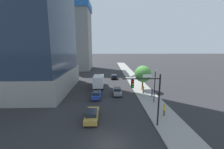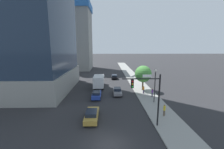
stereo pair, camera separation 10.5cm
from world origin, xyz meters
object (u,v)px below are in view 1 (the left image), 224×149
Objects in this scene: car_gray at (117,91)px; pedestrian_orange_shirt at (143,90)px; street_tree at (143,74)px; car_gold at (92,115)px; street_lamp at (155,81)px; box_truck at (99,81)px; pedestrian_purple_shirt at (152,92)px; car_black at (114,77)px; pedestrian_yellow_shirt at (164,110)px; car_blue at (97,94)px; construction_building at (74,34)px; traffic_light_pole at (148,91)px.

pedestrian_orange_shirt is at bearing 0.96° from car_gray.
pedestrian_orange_shirt is at bearing -98.93° from street_tree.
street_lamp is at bearing 29.60° from car_gold.
box_truck is at bearing 127.24° from car_gray.
box_truck is at bearing 145.97° from pedestrian_purple_shirt.
pedestrian_purple_shirt is (11.50, 9.38, 0.28)m from car_gold.
box_truck is at bearing -113.38° from car_black.
street_tree is at bearing 81.07° from pedestrian_orange_shirt.
street_tree is at bearing -15.80° from box_truck.
street_tree reaches higher than car_gold.
car_black is at bearing 107.22° from street_lamp.
street_tree is at bearing 90.58° from pedestrian_yellow_shirt.
pedestrian_purple_shirt reaches higher than pedestrian_orange_shirt.
street_lamp is 1.49× the size of car_black.
pedestrian_orange_shirt is (10.18, 2.31, 0.25)m from car_blue.
street_lamp reaches higher than car_black.
car_black is at bearing -51.46° from construction_building.
street_lamp is 3.48× the size of pedestrian_yellow_shirt.
street_lamp is 11.81m from car_blue.
car_gray is 7.40m from pedestrian_purple_shirt.
street_lamp reaches higher than pedestrian_yellow_shirt.
pedestrian_purple_shirt is (24.23, -39.37, -14.79)m from construction_building.
box_truck is at bearing 164.20° from street_tree.
car_blue is 11.50m from pedestrian_purple_shirt.
street_lamp is 1.29× the size of car_gold.
pedestrian_yellow_shirt is at bearing -89.42° from street_tree.
construction_building is 55.68m from traffic_light_pole.
construction_building is 7.56× the size of car_gold.
car_gold is 10.77m from pedestrian_yellow_shirt.
construction_building is at bearing 111.62° from traffic_light_pole.
car_gold is at bearing 164.90° from traffic_light_pole.
traffic_light_pole is 4.11× the size of pedestrian_orange_shirt.
street_lamp is at bearing -38.44° from car_gray.
car_blue is 18.63m from car_black.
car_gold is (-7.38, 1.99, -4.07)m from traffic_light_pole.
traffic_light_pole reaches higher than street_tree.
car_gold reaches higher than car_gray.
construction_building is 5.85× the size of street_lamp.
street_tree is 3.30× the size of pedestrian_yellow_shirt.
car_blue is 8.04m from box_truck.
box_truck is at bearing 134.91° from street_lamp.
street_tree is at bearing 78.71° from traffic_light_pole.
construction_building reaches higher than car_blue.
car_black is (17.11, -21.48, -15.11)m from construction_building.
street_tree reaches higher than car_black.
pedestrian_yellow_shirt is at bearing -76.53° from car_black.
street_lamp is 1.05× the size of street_tree.
traffic_light_pole is at bearing -56.51° from car_blue.
street_tree is (23.33, -34.61, -11.78)m from construction_building.
street_tree is at bearing 53.14° from car_gold.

